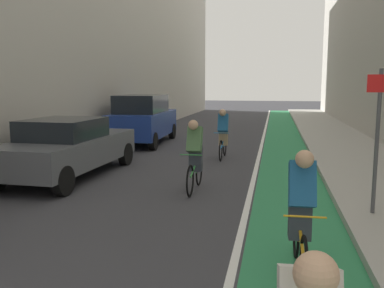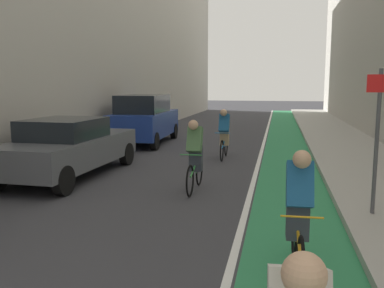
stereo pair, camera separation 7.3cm
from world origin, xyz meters
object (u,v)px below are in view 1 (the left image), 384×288
at_px(cyclist_trailing, 195,155).
at_px(parked_sedan_gray, 68,147).
at_px(parked_suv_blue, 143,119).
at_px(cyclist_mid, 301,212).
at_px(cyclist_far, 223,134).
at_px(street_sign_post, 378,128).

bearing_deg(cyclist_trailing, parked_sedan_gray, 167.84).
xyz_separation_m(parked_suv_blue, cyclist_mid, (5.59, -10.85, -0.21)).
xyz_separation_m(parked_suv_blue, cyclist_far, (3.61, -2.78, -0.21)).
distance_m(parked_sedan_gray, cyclist_mid, 7.23).
xyz_separation_m(parked_suv_blue, cyclist_trailing, (3.50, -7.02, -0.21)).
bearing_deg(cyclist_trailing, street_sign_post, -22.44).
xyz_separation_m(cyclist_trailing, street_sign_post, (3.48, -1.44, 0.83)).
relative_size(parked_suv_blue, cyclist_mid, 2.62).
height_order(cyclist_far, street_sign_post, street_sign_post).
bearing_deg(parked_suv_blue, cyclist_far, -37.58).
xyz_separation_m(parked_sedan_gray, cyclist_trailing, (3.51, -0.76, 0.02)).
distance_m(cyclist_mid, street_sign_post, 2.89).
distance_m(parked_sedan_gray, cyclist_far, 5.02).
relative_size(parked_suv_blue, street_sign_post, 1.81).
relative_size(cyclist_trailing, cyclist_far, 1.01).
distance_m(cyclist_trailing, street_sign_post, 3.85).
relative_size(parked_sedan_gray, cyclist_trailing, 2.70).
relative_size(cyclist_trailing, street_sign_post, 0.69).
relative_size(parked_sedan_gray, street_sign_post, 1.87).
bearing_deg(street_sign_post, parked_sedan_gray, 162.57).
distance_m(cyclist_mid, cyclist_trailing, 4.36).
height_order(cyclist_mid, cyclist_trailing, cyclist_trailing).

